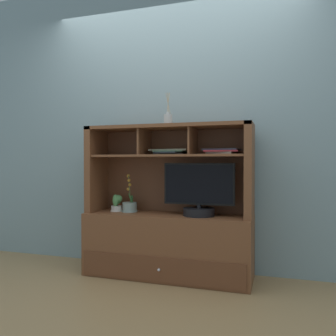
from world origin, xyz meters
The scene contains 9 objects.
floor_plane centered at (0.00, 0.00, -0.01)m, with size 6.00×6.00×0.02m, color #96764B.
back_wall centered at (0.00, 0.26, 1.40)m, with size 6.00×0.02×2.80m, color gray.
media_console centered at (0.00, 0.01, 0.41)m, with size 1.46×0.49×1.32m.
tv_monitor centered at (0.28, -0.03, 0.72)m, with size 0.60×0.27×0.45m.
potted_orchid centered at (-0.38, 0.02, 0.60)m, with size 0.15×0.15×0.34m.
potted_fern centered at (-0.50, 0.01, 0.62)m, with size 0.12×0.12×0.16m.
magazine_stack_left centered at (0.00, 0.05, 1.09)m, with size 0.37×0.26×0.05m.
magazine_stack_centre centered at (0.47, 0.02, 1.09)m, with size 0.31×0.26×0.05m.
diffuser_bottle centered at (0.00, 0.00, 1.38)m, with size 0.08×0.08×0.29m.
Camera 1 is at (0.93, -2.91, 1.00)m, focal length 37.20 mm.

